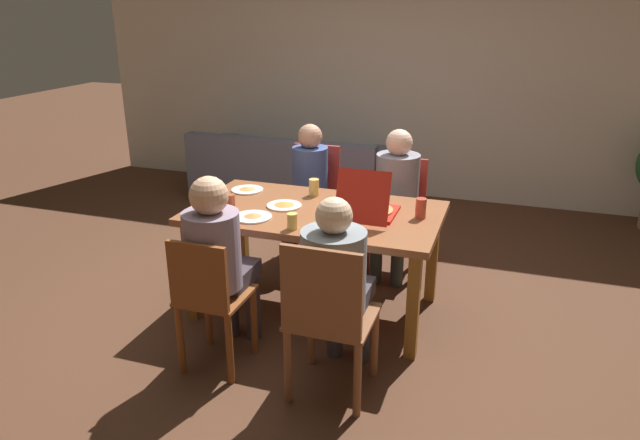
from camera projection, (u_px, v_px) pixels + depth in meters
name	position (u px, v px, depth m)	size (l,w,h in m)	color
ground_plane	(316.00, 308.00, 4.26)	(20.00, 20.00, 0.00)	#533221
back_wall	(403.00, 78.00, 6.42)	(7.31, 0.12, 2.61)	silver
dining_table	(315.00, 222.00, 4.03)	(1.71, 0.97, 0.76)	brown
chair_0	(398.00, 211.00, 4.80)	(0.43, 0.46, 0.90)	#B02F27
person_0	(396.00, 191.00, 4.60)	(0.34, 0.51, 1.18)	#313A37
chair_1	(328.00, 317.00, 3.13)	(0.46, 0.45, 0.96)	brown
person_1	(337.00, 276.00, 3.20)	(0.35, 0.55, 1.16)	#3D363E
chair_2	(314.00, 195.00, 5.01)	(0.43, 0.38, 0.96)	#AF342D
person_2	(308.00, 183.00, 4.83)	(0.30, 0.48, 1.17)	#383A43
chair_3	(210.00, 299.00, 3.40)	(0.38, 0.39, 0.87)	brown
person_3	(218.00, 254.00, 3.44)	(0.33, 0.54, 1.20)	#3E3239
pizza_box_0	(369.00, 209.00, 3.87)	(0.35, 0.45, 0.35)	red
plate_0	(284.00, 205.00, 4.06)	(0.24, 0.24, 0.03)	white
plate_1	(247.00, 189.00, 4.40)	(0.24, 0.24, 0.03)	white
plate_2	(253.00, 217.00, 3.85)	(0.25, 0.25, 0.03)	white
drinking_glass_0	(231.00, 202.00, 3.99)	(0.06, 0.06, 0.11)	#B05033
drinking_glass_1	(421.00, 208.00, 3.83)	(0.07, 0.07, 0.13)	#BB4835
drinking_glass_2	(292.00, 221.00, 3.65)	(0.07, 0.07, 0.10)	#E1C65B
drinking_glass_3	(314.00, 187.00, 4.27)	(0.07, 0.07, 0.12)	#DDC565
couch	(290.00, 177.00, 6.48)	(2.11, 0.91, 0.76)	slate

